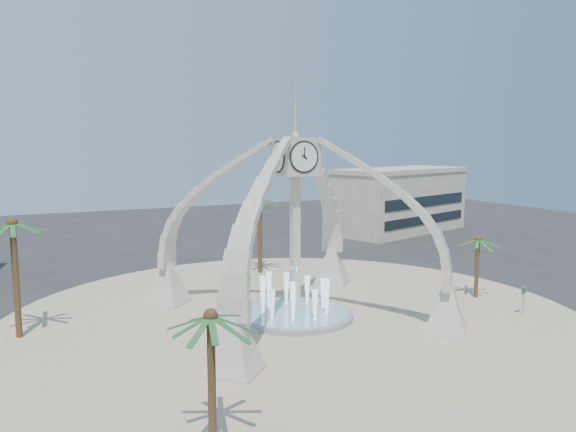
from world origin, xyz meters
name	(u,v)px	position (x,y,z in m)	size (l,w,h in m)	color
ground	(295,318)	(0.00, 0.00, 0.00)	(140.00, 140.00, 0.00)	#282828
plaza	(295,317)	(0.00, 0.00, 0.03)	(40.00, 40.00, 0.06)	#C9AF96
clock_tower	(295,225)	(0.00, 0.00, 6.49)	(17.94, 17.94, 16.30)	beige
fountain	(295,314)	(0.00, 0.00, 0.29)	(8.00, 8.00, 3.62)	#98989B
building_ne	(401,200)	(30.00, 28.00, 4.31)	(21.87, 14.17, 8.60)	beige
palm_east	(478,240)	(14.90, -1.61, 4.55)	(4.00, 4.00, 5.23)	brown
palm_west	(12,225)	(-17.10, 3.83, 7.05)	(4.33, 4.33, 7.95)	brown
palm_north	(260,200)	(3.09, 13.42, 6.81)	(5.35, 5.35, 7.73)	brown
palm_south	(211,318)	(-10.28, -13.26, 5.25)	(4.69, 4.69, 6.00)	brown
street_sign	(524,294)	(14.53, -6.45, 1.54)	(0.76, 0.26, 2.15)	slate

